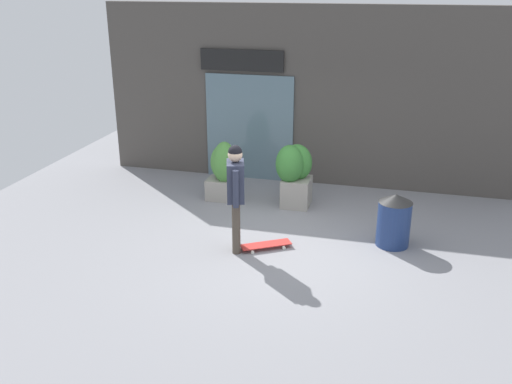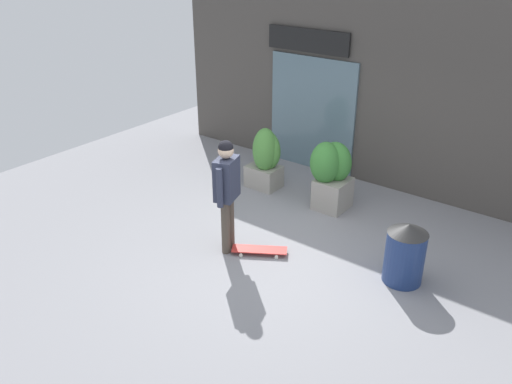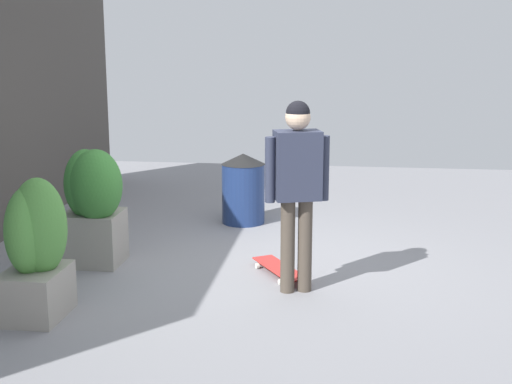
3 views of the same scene
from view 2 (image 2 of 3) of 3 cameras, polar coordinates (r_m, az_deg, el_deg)
ground_plane at (r=7.81m, az=1.71°, el=-6.67°), size 12.00×12.00×0.00m
building_facade at (r=9.73m, az=13.11°, el=10.93°), size 8.77×0.31×3.60m
skateboarder at (r=7.39m, az=-3.21°, el=0.74°), size 0.37×0.56×1.74m
skateboard at (r=7.76m, az=0.37°, el=-6.32°), size 0.81×0.62×0.08m
planter_box_left at (r=8.87m, az=8.18°, el=2.15°), size 0.65×0.64×1.20m
planter_box_right at (r=9.55m, az=1.02°, el=3.85°), size 0.62×0.50×1.17m
trash_bin at (r=7.28m, az=15.98°, el=-6.40°), size 0.54×0.54×0.88m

